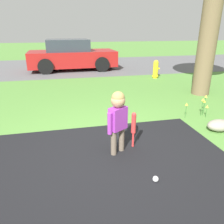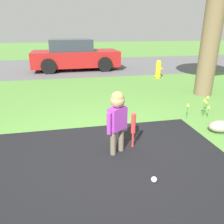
# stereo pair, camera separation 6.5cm
# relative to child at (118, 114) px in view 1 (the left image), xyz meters

# --- Properties ---
(ground_plane) EXTENTS (60.00, 60.00, 0.00)m
(ground_plane) POSITION_rel_child_xyz_m (-0.15, 0.03, -0.64)
(ground_plane) COLOR #518438
(street_strip) EXTENTS (40.00, 6.00, 0.01)m
(street_strip) POSITION_rel_child_xyz_m (-0.15, 8.67, -0.64)
(street_strip) COLOR #59595B
(street_strip) RESTS_ON ground
(child) EXTENTS (0.35, 0.27, 0.99)m
(child) POSITION_rel_child_xyz_m (0.00, 0.00, 0.00)
(child) COLOR #6B5B4C
(child) RESTS_ON ground
(baseball_bat) EXTENTS (0.07, 0.07, 0.61)m
(baseball_bat) POSITION_rel_child_xyz_m (0.29, 0.11, -0.25)
(baseball_bat) COLOR red
(baseball_bat) RESTS_ON ground
(sports_ball) EXTENTS (0.08, 0.08, 0.08)m
(sports_ball) POSITION_rel_child_xyz_m (0.30, -0.79, -0.60)
(sports_ball) COLOR white
(sports_ball) RESTS_ON ground
(fire_hydrant) EXTENTS (0.28, 0.25, 0.69)m
(fire_hydrant) POSITION_rel_child_xyz_m (2.79, 5.05, -0.30)
(fire_hydrant) COLOR yellow
(fire_hydrant) RESTS_ON ground
(parked_car) EXTENTS (3.96, 2.04, 1.37)m
(parked_car) POSITION_rel_child_xyz_m (-0.29, 7.67, 0.01)
(parked_car) COLOR maroon
(parked_car) RESTS_ON ground
(flower_bed) EXTENTS (0.64, 0.31, 0.43)m
(flower_bed) POSITION_rel_child_xyz_m (2.16, 1.09, -0.33)
(flower_bed) COLOR #38702D
(flower_bed) RESTS_ON ground
(edging_rock) EXTENTS (0.47, 0.33, 0.22)m
(edging_rock) POSITION_rel_child_xyz_m (2.07, 0.33, -0.53)
(edging_rock) COLOR gray
(edging_rock) RESTS_ON ground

